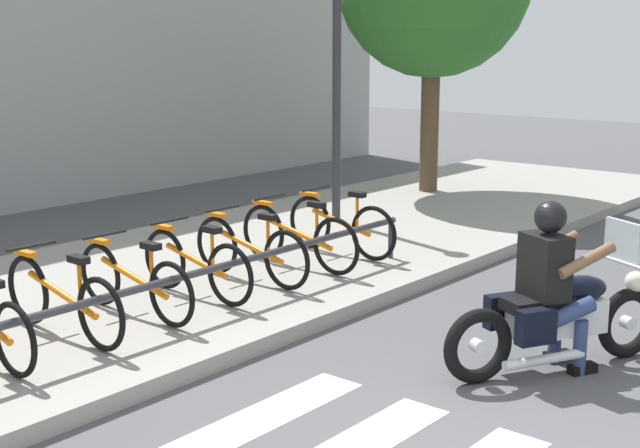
% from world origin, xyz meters
% --- Properties ---
extents(sidewalk, '(24.00, 4.40, 0.15)m').
position_xyz_m(sidewalk, '(0.00, 4.69, 0.07)').
color(sidewalk, gray).
rests_on(sidewalk, ground).
extents(crosswalk_stripe_4, '(2.80, 0.40, 0.01)m').
position_xyz_m(crosswalk_stripe_4, '(-0.78, 1.60, 0.00)').
color(crosswalk_stripe_4, white).
rests_on(crosswalk_stripe_4, ground).
extents(motorcycle, '(1.93, 1.10, 1.21)m').
position_xyz_m(motorcycle, '(1.92, 0.38, 0.45)').
color(motorcycle, black).
rests_on(motorcycle, ground).
extents(rider, '(0.76, 0.71, 1.43)m').
position_xyz_m(rider, '(1.85, 0.42, 0.82)').
color(rider, black).
rests_on(rider, ground).
extents(bicycle_2, '(0.48, 1.73, 0.76)m').
position_xyz_m(bicycle_2, '(-0.45, 3.82, 0.50)').
color(bicycle_2, black).
rests_on(bicycle_2, sidewalk).
extents(bicycle_3, '(0.48, 1.66, 0.74)m').
position_xyz_m(bicycle_3, '(0.32, 3.83, 0.49)').
color(bicycle_3, black).
rests_on(bicycle_3, sidewalk).
extents(bicycle_4, '(0.48, 1.59, 0.75)m').
position_xyz_m(bicycle_4, '(1.09, 3.82, 0.50)').
color(bicycle_4, black).
rests_on(bicycle_4, sidewalk).
extents(bicycle_5, '(0.48, 1.67, 0.76)m').
position_xyz_m(bicycle_5, '(1.86, 3.82, 0.50)').
color(bicycle_5, black).
rests_on(bicycle_5, sidewalk).
extents(bicycle_6, '(0.48, 1.74, 0.78)m').
position_xyz_m(bicycle_6, '(2.63, 3.82, 0.51)').
color(bicycle_6, black).
rests_on(bicycle_6, sidewalk).
extents(bicycle_7, '(0.48, 1.63, 0.78)m').
position_xyz_m(bicycle_7, '(3.40, 3.82, 0.51)').
color(bicycle_7, black).
rests_on(bicycle_7, sidewalk).
extents(bike_rack, '(5.99, 0.07, 0.49)m').
position_xyz_m(bike_rack, '(0.71, 3.27, 0.58)').
color(bike_rack, '#333338').
rests_on(bike_rack, sidewalk).
extents(street_lamp, '(0.28, 0.28, 4.06)m').
position_xyz_m(street_lamp, '(4.89, 5.09, 2.48)').
color(street_lamp, '#2D2D33').
rests_on(street_lamp, ground).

